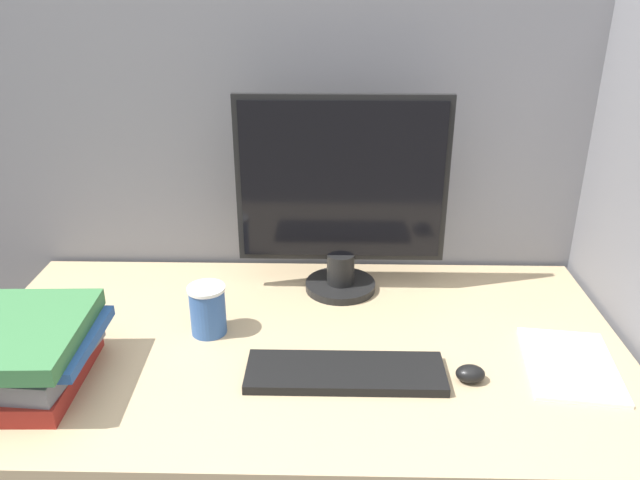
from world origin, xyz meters
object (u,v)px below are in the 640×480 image
at_px(mouse, 470,374).
at_px(coffee_cup, 208,310).
at_px(book_stack, 34,352).
at_px(keyboard, 345,373).
at_px(monitor, 342,199).

distance_m(mouse, coffee_cup, 0.60).
bearing_deg(mouse, book_stack, -178.19).
relative_size(mouse, coffee_cup, 0.51).
distance_m(keyboard, book_stack, 0.63).
xyz_separation_m(monitor, coffee_cup, (-0.31, -0.22, -0.19)).
height_order(coffee_cup, book_stack, book_stack).
distance_m(keyboard, coffee_cup, 0.36).
height_order(keyboard, mouse, mouse).
xyz_separation_m(monitor, book_stack, (-0.62, -0.42, -0.18)).
height_order(monitor, keyboard, monitor).
xyz_separation_m(mouse, book_stack, (-0.88, -0.03, 0.06)).
xyz_separation_m(keyboard, coffee_cup, (-0.32, 0.17, 0.05)).
relative_size(monitor, book_stack, 1.71).
bearing_deg(keyboard, book_stack, -176.62).
distance_m(monitor, book_stack, 0.77).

